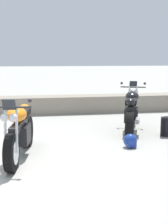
# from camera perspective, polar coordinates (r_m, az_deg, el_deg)

# --- Properties ---
(stone_wall) EXTENTS (36.00, 0.80, 0.55)m
(stone_wall) POSITION_cam_1_polar(r_m,az_deg,el_deg) (10.07, -13.76, 1.15)
(stone_wall) COLOR gray
(stone_wall) RESTS_ON ground
(motorcycle_orange_near_left) EXTENTS (0.67, 2.06, 1.18)m
(motorcycle_orange_near_left) POSITION_cam_1_polar(r_m,az_deg,el_deg) (5.62, -12.02, -3.60)
(motorcycle_orange_near_left) COLOR black
(motorcycle_orange_near_left) RESTS_ON ground
(motorcycle_black_centre) EXTENTS (1.00, 1.98, 1.18)m
(motorcycle_black_centre) POSITION_cam_1_polar(r_m,az_deg,el_deg) (7.66, 8.88, 0.15)
(motorcycle_black_centre) COLOR black
(motorcycle_black_centre) RESTS_ON ground
(rider_backpack) EXTENTS (0.35, 0.33, 0.47)m
(rider_backpack) POSITION_cam_1_polar(r_m,az_deg,el_deg) (7.32, 15.31, -2.49)
(rider_backpack) COLOR black
(rider_backpack) RESTS_ON ground
(rider_helmet) EXTENTS (0.28, 0.28, 0.28)m
(rider_helmet) POSITION_cam_1_polar(r_m,az_deg,el_deg) (6.26, 8.66, -5.35)
(rider_helmet) COLOR navy
(rider_helmet) RESTS_ON ground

